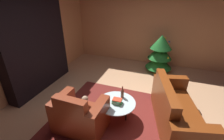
# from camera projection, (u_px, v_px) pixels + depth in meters

# --- Properties ---
(ground_plane) EXTENTS (6.99, 6.99, 0.00)m
(ground_plane) POSITION_uv_depth(u_px,v_px,m) (127.00, 110.00, 3.60)
(ground_plane) COLOR tan
(wall_back) EXTENTS (5.56, 0.06, 2.78)m
(wall_back) POSITION_uv_depth(u_px,v_px,m) (151.00, 25.00, 5.45)
(wall_back) COLOR tan
(wall_back) RESTS_ON ground
(wall_left) EXTENTS (0.06, 5.94, 2.78)m
(wall_left) POSITION_uv_depth(u_px,v_px,m) (20.00, 39.00, 3.82)
(wall_left) COLOR tan
(wall_left) RESTS_ON ground
(area_rug) EXTENTS (2.84, 2.39, 0.01)m
(area_rug) POSITION_uv_depth(u_px,v_px,m) (121.00, 121.00, 3.30)
(area_rug) COLOR maroon
(area_rug) RESTS_ON ground
(bookshelf_unit) EXTENTS (0.34, 1.99, 2.29)m
(bookshelf_unit) POSITION_uv_depth(u_px,v_px,m) (39.00, 46.00, 4.11)
(bookshelf_unit) COLOR black
(bookshelf_unit) RESTS_ON ground
(armchair_red) EXTENTS (0.97, 0.68, 0.87)m
(armchair_red) POSITION_uv_depth(u_px,v_px,m) (80.00, 116.00, 2.99)
(armchair_red) COLOR maroon
(armchair_red) RESTS_ON ground
(couch_red) EXTENTS (1.15, 1.82, 0.93)m
(couch_red) POSITION_uv_depth(u_px,v_px,m) (175.00, 112.00, 3.08)
(couch_red) COLOR maroon
(couch_red) RESTS_ON ground
(coffee_table) EXTENTS (0.79, 0.79, 0.41)m
(coffee_table) POSITION_uv_depth(u_px,v_px,m) (116.00, 103.00, 3.23)
(coffee_table) COLOR black
(coffee_table) RESTS_ON ground
(book_stack_on_table) EXTENTS (0.22, 0.17, 0.10)m
(book_stack_on_table) POSITION_uv_depth(u_px,v_px,m) (117.00, 101.00, 3.15)
(book_stack_on_table) COLOR #468B52
(book_stack_on_table) RESTS_ON coffee_table
(bottle_on_table) EXTENTS (0.07, 0.07, 0.26)m
(bottle_on_table) POSITION_uv_depth(u_px,v_px,m) (122.00, 93.00, 3.32)
(bottle_on_table) COLOR maroon
(bottle_on_table) RESTS_ON coffee_table
(decorated_tree) EXTENTS (0.85, 0.85, 1.23)m
(decorated_tree) POSITION_uv_depth(u_px,v_px,m) (160.00, 53.00, 5.09)
(decorated_tree) COLOR brown
(decorated_tree) RESTS_ON ground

